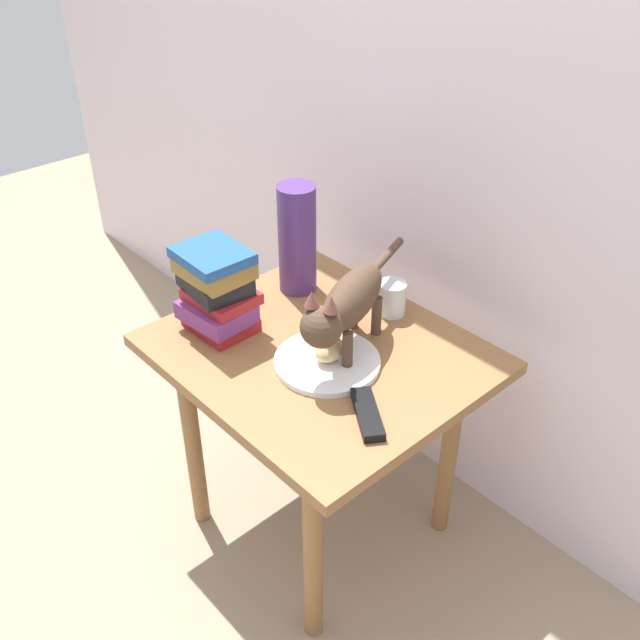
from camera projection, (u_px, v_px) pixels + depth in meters
name	position (u px, v px, depth m)	size (l,w,h in m)	color
ground_plane	(320.00, 520.00, 1.99)	(6.00, 6.00, 0.00)	gray
back_panel	(461.00, 92.00, 1.61)	(4.00, 0.04, 2.20)	silver
side_table	(320.00, 378.00, 1.70)	(0.71, 0.62, 0.59)	olive
plate	(327.00, 362.00, 1.60)	(0.24, 0.24, 0.01)	white
bread_roll	(330.00, 350.00, 1.58)	(0.08, 0.06, 0.05)	#E0BC7A
cat	(347.00, 305.00, 1.56)	(0.21, 0.46, 0.23)	#4C3828
book_stack	(216.00, 289.00, 1.66)	(0.18, 0.16, 0.21)	maroon
green_vase	(297.00, 239.00, 1.79)	(0.10, 0.10, 0.29)	#4C2D72
candle_jar	(392.00, 300.00, 1.76)	(0.07, 0.07, 0.08)	silver
tv_remote	(367.00, 414.00, 1.45)	(0.15, 0.04, 0.02)	black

